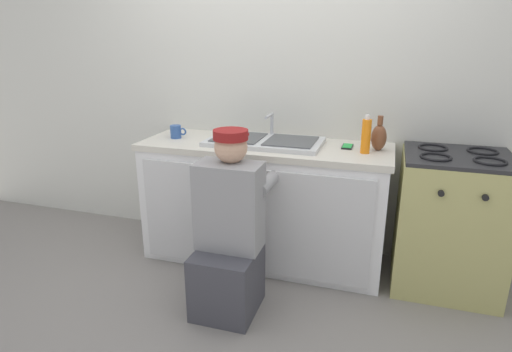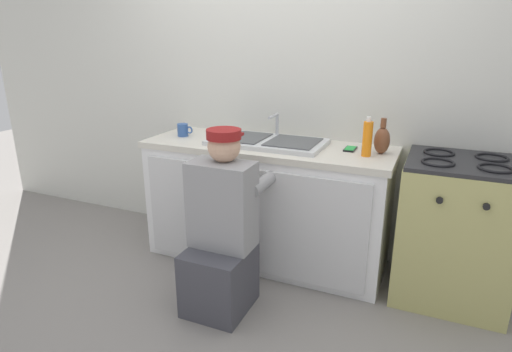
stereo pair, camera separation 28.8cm
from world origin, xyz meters
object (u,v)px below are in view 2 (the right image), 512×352
at_px(stove_range, 454,230).
at_px(coffee_mug, 183,130).
at_px(cell_phone, 350,149).
at_px(vase_decorative, 382,140).
at_px(sink_double_basin, 267,141).
at_px(plumber_person, 221,237).
at_px(soap_bottle_orange, 367,139).

height_order(stove_range, coffee_mug, coffee_mug).
bearing_deg(cell_phone, coffee_mug, -175.44).
height_order(vase_decorative, cell_phone, vase_decorative).
bearing_deg(vase_decorative, cell_phone, 174.19).
bearing_deg(coffee_mug, sink_double_basin, 2.25).
distance_m(sink_double_basin, plumber_person, 0.81).
height_order(sink_double_basin, vase_decorative, vase_decorative).
relative_size(sink_double_basin, plumber_person, 0.72).
xyz_separation_m(stove_range, plumber_person, (-1.28, -0.67, 0.01)).
relative_size(stove_range, coffee_mug, 7.29).
relative_size(stove_range, plumber_person, 0.83).
bearing_deg(vase_decorative, coffee_mug, -176.88).
bearing_deg(sink_double_basin, soap_bottle_orange, -3.83).
distance_m(stove_range, vase_decorative, 0.72).
bearing_deg(coffee_mug, cell_phone, 4.56).
xyz_separation_m(sink_double_basin, coffee_mug, (-0.68, -0.03, 0.03)).
height_order(sink_double_basin, stove_range, sink_double_basin).
relative_size(sink_double_basin, stove_range, 0.87).
xyz_separation_m(sink_double_basin, plumber_person, (-0.02, -0.67, -0.44)).
bearing_deg(soap_bottle_orange, vase_decorative, 51.80).
xyz_separation_m(coffee_mug, cell_phone, (1.24, 0.10, -0.04)).
height_order(coffee_mug, cell_phone, coffee_mug).
relative_size(sink_double_basin, vase_decorative, 3.48).
relative_size(coffee_mug, soap_bottle_orange, 0.50).
relative_size(stove_range, soap_bottle_orange, 3.67).
distance_m(stove_range, coffee_mug, 1.99).
bearing_deg(cell_phone, plumber_person, -128.13).
bearing_deg(vase_decorative, sink_double_basin, -176.12).
height_order(plumber_person, soap_bottle_orange, soap_bottle_orange).
xyz_separation_m(coffee_mug, vase_decorative, (1.44, 0.08, 0.04)).
relative_size(sink_double_basin, coffee_mug, 6.35).
bearing_deg(stove_range, coffee_mug, -179.28).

